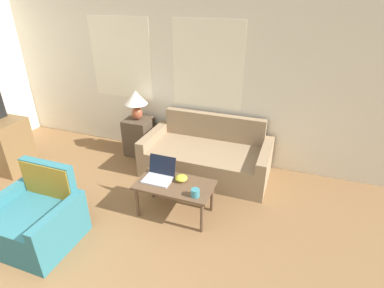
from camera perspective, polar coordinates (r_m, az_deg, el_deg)
name	(u,v)px	position (r m, az deg, el deg)	size (l,w,h in m)	color
wall_back	(168,77)	(4.95, -4.56, 12.59)	(6.98, 0.06, 2.60)	silver
couch	(207,156)	(4.64, 2.93, -2.38)	(1.89, 0.94, 0.83)	#937A5B
armchair	(38,219)	(3.86, -27.34, -12.65)	(0.88, 0.76, 0.86)	#2D6B75
side_table	(139,136)	(5.22, -10.03, 1.46)	(0.42, 0.42, 0.63)	#4C3D2D
table_lamp	(136,100)	(4.98, -10.63, 8.16)	(0.37, 0.37, 0.49)	brown
coffee_table	(175,188)	(3.72, -3.32, -8.29)	(0.95, 0.51, 0.44)	brown
laptop	(159,174)	(3.78, -6.23, -5.74)	(0.35, 0.32, 0.26)	#B7B7BC
cup_navy	(195,193)	(3.46, 0.63, -9.27)	(0.10, 0.10, 0.09)	teal
snack_bowl	(181,178)	(3.72, -2.03, -6.52)	(0.15, 0.15, 0.08)	gold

